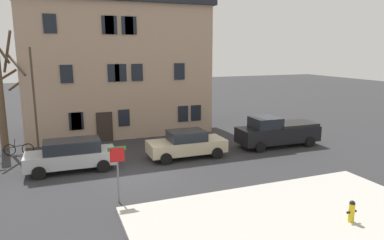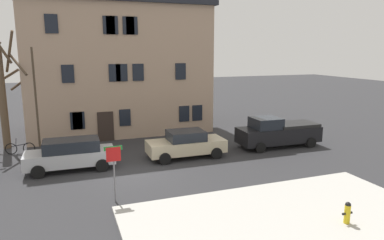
% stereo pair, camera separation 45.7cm
% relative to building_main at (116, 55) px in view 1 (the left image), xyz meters
% --- Properties ---
extents(ground_plane, '(120.00, 120.00, 0.00)m').
position_rel_building_main_xyz_m(ground_plane, '(-0.99, -11.00, -5.94)').
color(ground_plane, '#2D2D30').
extents(sidewalk_slab, '(11.99, 7.22, 0.12)m').
position_rel_building_main_xyz_m(sidewalk_slab, '(3.33, -18.44, -5.88)').
color(sidewalk_slab, '#B7B5AD').
rests_on(sidewalk_slab, ground_plane).
extents(building_main, '(13.96, 7.51, 11.70)m').
position_rel_building_main_xyz_m(building_main, '(0.00, 0.00, 0.00)').
color(building_main, tan).
rests_on(building_main, ground_plane).
extents(tree_bare_near, '(2.43, 2.45, 7.66)m').
position_rel_building_main_xyz_m(tree_bare_near, '(-7.90, -3.12, -2.16)').
color(tree_bare_near, brown).
rests_on(tree_bare_near, ground_plane).
extents(tree_bare_mid, '(2.66, 3.04, 7.73)m').
position_rel_building_main_xyz_m(tree_bare_mid, '(-5.95, -3.24, -2.38)').
color(tree_bare_mid, '#4C3D2D').
rests_on(tree_bare_mid, ground_plane).
extents(tree_bare_far, '(2.64, 1.76, 5.97)m').
position_rel_building_main_xyz_m(tree_bare_far, '(0.38, -3.12, -3.02)').
color(tree_bare_far, brown).
rests_on(tree_bare_far, ground_plane).
extents(car_silver_wagon, '(4.65, 2.06, 1.67)m').
position_rel_building_main_xyz_m(car_silver_wagon, '(-4.05, -9.13, -5.07)').
color(car_silver_wagon, '#B7BABF').
rests_on(car_silver_wagon, ground_plane).
extents(car_beige_sedan, '(4.66, 2.12, 1.64)m').
position_rel_building_main_xyz_m(car_beige_sedan, '(2.51, -9.13, -5.12)').
color(car_beige_sedan, '#C6B793').
rests_on(car_beige_sedan, ground_plane).
extents(pickup_truck_black, '(5.60, 2.28, 2.02)m').
position_rel_building_main_xyz_m(pickup_truck_black, '(9.04, -8.99, -4.96)').
color(pickup_truck_black, black).
rests_on(pickup_truck_black, ground_plane).
extents(fire_hydrant, '(0.42, 0.22, 0.82)m').
position_rel_building_main_xyz_m(fire_hydrant, '(5.23, -19.19, -5.39)').
color(fire_hydrant, gold).
rests_on(fire_hydrant, sidewalk_slab).
extents(street_sign_pole, '(0.76, 0.07, 2.44)m').
position_rel_building_main_xyz_m(street_sign_pole, '(-2.42, -14.11, -4.22)').
color(street_sign_pole, slate).
rests_on(street_sign_pole, ground_plane).
extents(bicycle_leaning, '(1.73, 0.33, 1.03)m').
position_rel_building_main_xyz_m(bicycle_leaning, '(-6.96, -4.98, -5.57)').
color(bicycle_leaning, black).
rests_on(bicycle_leaning, ground_plane).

